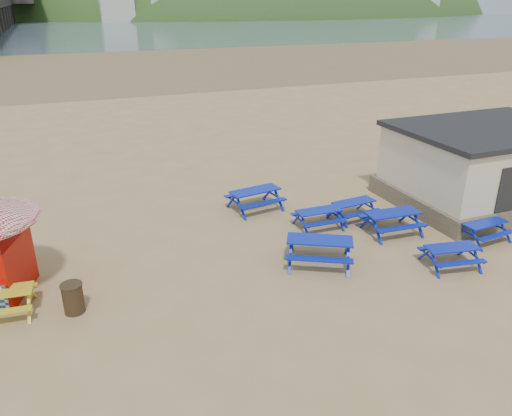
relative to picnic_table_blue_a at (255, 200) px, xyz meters
name	(u,v)px	position (x,y,z in m)	size (l,w,h in m)	color
ground	(257,255)	(-1.36, -3.59, -0.42)	(400.00, 400.00, 0.00)	tan
wet_sand	(95,64)	(-1.36, 51.41, -0.41)	(400.00, 400.00, 0.00)	olive
sea	(61,23)	(-1.36, 166.41, -0.41)	(400.00, 400.00, 0.00)	#4C5F6D
picnic_table_blue_a	(255,200)	(0.00, 0.00, 0.00)	(2.20, 1.87, 0.83)	#05339F
picnic_table_blue_b	(353,210)	(3.16, -2.22, -0.07)	(1.78, 1.48, 0.70)	#05339F
picnic_table_blue_c	(318,219)	(1.52, -2.46, -0.07)	(1.69, 1.37, 0.70)	#05339F
picnic_table_blue_d	(319,251)	(0.24, -4.87, 0.01)	(2.61, 2.45, 0.86)	#05339F
picnic_table_blue_e	(451,257)	(4.00, -6.58, -0.07)	(1.87, 1.61, 0.69)	#05339F
picnic_table_blue_f	(483,231)	(6.37, -5.53, -0.07)	(1.73, 1.44, 0.69)	#05339F
picnic_table_yellow	(0,303)	(-8.98, -4.17, -0.06)	(1.86, 1.56, 0.72)	gold
litter_bin	(73,298)	(-7.17, -4.76, 0.02)	(0.59, 0.59, 0.86)	#372B19
amenity_block	(486,164)	(9.14, -2.59, 1.15)	(7.40, 5.40, 3.15)	#665B4C
headland_town	(251,36)	(88.64, 226.09, -10.33)	(264.00, 144.00, 108.00)	#2D4C1E
picnic_table_blue_g	(392,222)	(3.75, -3.86, -0.01)	(2.03, 1.68, 0.81)	#05339F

